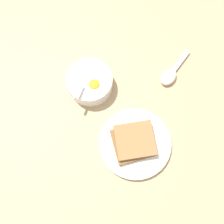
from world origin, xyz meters
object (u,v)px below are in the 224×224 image
at_px(egg_bowl, 90,82).
at_px(toast_sandwich, 134,142).
at_px(toast_plate, 135,144).
at_px(soup_spoon, 171,74).

height_order(egg_bowl, toast_sandwich, egg_bowl).
xyz_separation_m(toast_plate, toast_sandwich, (-0.00, 0.00, 0.02)).
relative_size(toast_plate, toast_sandwich, 1.33).
bearing_deg(toast_plate, egg_bowl, 72.44).
xyz_separation_m(toast_plate, soup_spoon, (0.23, 0.04, 0.00)).
bearing_deg(egg_bowl, toast_plate, -107.56).
bearing_deg(egg_bowl, soup_spoon, -46.05).
distance_m(egg_bowl, toast_plate, 0.22).
relative_size(toast_sandwich, soup_spoon, 1.09).
bearing_deg(toast_plate, toast_sandwich, 112.82).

